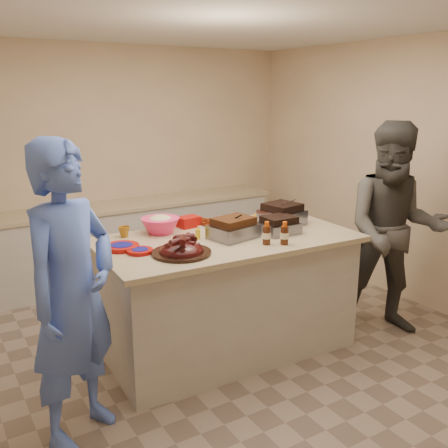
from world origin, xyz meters
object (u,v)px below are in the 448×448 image
coleslaw_bowl (161,233)px  plastic_cup (124,237)px  island (227,347)px  mustard_bottle (198,239)px  rib_platter (182,254)px  guest_blue (84,431)px  guest_gray (385,329)px  bbq_bottle_a (266,244)px  roasting_pan (282,224)px  bbq_bottle_b (284,244)px

coleslaw_bowl → plastic_cup: bearing=171.1°
island → mustard_bottle: (-0.23, 0.08, 1.00)m
rib_platter → guest_blue: bearing=-164.0°
island → rib_platter: 1.15m
guest_gray → bbq_bottle_a: bearing=-144.8°
rib_platter → bbq_bottle_a: bearing=-10.8°
rib_platter → mustard_bottle: 0.41m
bbq_bottle_a → guest_blue: bearing=-175.6°
coleslaw_bowl → roasting_pan: bearing=-16.1°
island → bbq_bottle_a: bbq_bottle_a is taller
rib_platter → bbq_bottle_b: bearing=-14.3°
guest_blue → roasting_pan: bearing=-17.9°
bbq_bottle_b → roasting_pan: bearing=53.7°
roasting_pan → plastic_cup: size_ratio=3.46×
bbq_bottle_b → rib_platter: bearing=165.7°
mustard_bottle → plastic_cup: bearing=142.7°
guest_blue → plastic_cup: bearing=20.2°
island → bbq_bottle_b: bearing=-53.8°
guest_blue → rib_platter: bearing=-17.0°
rib_platter → plastic_cup: rib_platter is taller
rib_platter → guest_gray: rib_platter is taller
roasting_pan → guest_gray: (0.81, -0.58, -1.00)m
coleslaw_bowl → mustard_bottle: bearing=-60.5°
bbq_bottle_b → guest_gray: bbq_bottle_b is taller
plastic_cup → guest_gray: bearing=-23.2°
bbq_bottle_b → plastic_cup: bbq_bottle_b is taller
rib_platter → roasting_pan: size_ratio=1.34×
coleslaw_bowl → bbq_bottle_b: coleslaw_bowl is taller
bbq_bottle_a → plastic_cup: 1.17m
guest_gray → coleslaw_bowl: bearing=-163.7°
mustard_bottle → bbq_bottle_a: bearing=-47.1°
plastic_cup → mustard_bottle: bearing=-37.3°
island → guest_gray: (1.46, -0.48, 0.00)m
coleslaw_bowl → bbq_bottle_a: coleslaw_bowl is taller
rib_platter → plastic_cup: 0.68m
bbq_bottle_b → plastic_cup: bearing=139.0°
island → guest_blue: 1.46m
rib_platter → bbq_bottle_b: bbq_bottle_b is taller
guest_blue → mustard_bottle: bearing=-8.4°
bbq_bottle_a → guest_gray: bearing=-6.4°
island → guest_blue: bearing=-159.4°
plastic_cup → guest_blue: (-0.67, -0.90, -1.00)m
bbq_bottle_b → island: bearing=123.6°
rib_platter → guest_blue: (-0.87, -0.25, -1.00)m
coleslaw_bowl → bbq_bottle_b: 1.06m
roasting_pan → plastic_cup: roasting_pan is taller
bbq_bottle_a → mustard_bottle: bbq_bottle_a is taller
island → guest_blue: (-1.39, -0.45, 0.00)m
roasting_pan → guest_gray: roasting_pan is taller
rib_platter → coleslaw_bowl: coleslaw_bowl is taller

